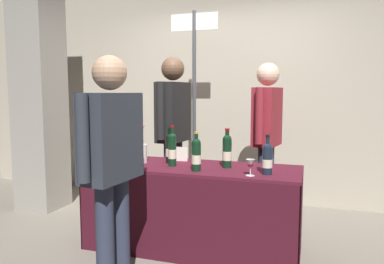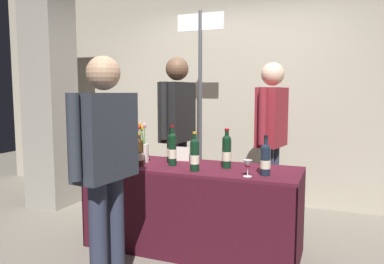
{
  "view_description": "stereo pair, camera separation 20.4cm",
  "coord_description": "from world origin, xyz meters",
  "px_view_note": "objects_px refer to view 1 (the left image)",
  "views": [
    {
      "loc": [
        0.98,
        -3.01,
        1.39
      ],
      "look_at": [
        0.0,
        0.0,
        1.05
      ],
      "focal_mm": 34.25,
      "sensor_mm": 36.0,
      "label": 1
    },
    {
      "loc": [
        1.17,
        -2.94,
        1.39
      ],
      "look_at": [
        0.0,
        0.0,
        1.05
      ],
      "focal_mm": 34.25,
      "sensor_mm": 36.0,
      "label": 2
    }
  ],
  "objects_px": {
    "tasting_table": "(192,192)",
    "featured_wine_bottle": "(172,149)",
    "taster_foreground_right": "(111,155)",
    "display_bottle_0": "(267,158)",
    "wine_glass_near_vendor": "(250,164)",
    "flower_vase": "(141,151)",
    "concrete_pillar": "(39,86)",
    "booth_signpost": "(194,89)",
    "vendor_presenter": "(173,124)"
  },
  "relations": [
    {
      "from": "tasting_table",
      "to": "featured_wine_bottle",
      "type": "relative_size",
      "value": 5.21
    },
    {
      "from": "tasting_table",
      "to": "taster_foreground_right",
      "type": "bearing_deg",
      "value": -106.22
    },
    {
      "from": "display_bottle_0",
      "to": "wine_glass_near_vendor",
      "type": "xyz_separation_m",
      "value": [
        -0.12,
        -0.09,
        -0.04
      ]
    },
    {
      "from": "flower_vase",
      "to": "taster_foreground_right",
      "type": "distance_m",
      "value": 0.95
    },
    {
      "from": "concrete_pillar",
      "to": "display_bottle_0",
      "type": "distance_m",
      "value": 2.92
    },
    {
      "from": "featured_wine_bottle",
      "to": "booth_signpost",
      "type": "height_order",
      "value": "booth_signpost"
    },
    {
      "from": "flower_vase",
      "to": "vendor_presenter",
      "type": "distance_m",
      "value": 0.62
    },
    {
      "from": "display_bottle_0",
      "to": "taster_foreground_right",
      "type": "distance_m",
      "value": 1.22
    },
    {
      "from": "wine_glass_near_vendor",
      "to": "concrete_pillar",
      "type": "bearing_deg",
      "value": 163.03
    },
    {
      "from": "booth_signpost",
      "to": "tasting_table",
      "type": "bearing_deg",
      "value": -73.32
    },
    {
      "from": "display_bottle_0",
      "to": "wine_glass_near_vendor",
      "type": "height_order",
      "value": "display_bottle_0"
    },
    {
      "from": "tasting_table",
      "to": "concrete_pillar",
      "type": "bearing_deg",
      "value": 164.46
    },
    {
      "from": "concrete_pillar",
      "to": "featured_wine_bottle",
      "type": "distance_m",
      "value": 2.12
    },
    {
      "from": "featured_wine_bottle",
      "to": "taster_foreground_right",
      "type": "relative_size",
      "value": 0.22
    },
    {
      "from": "vendor_presenter",
      "to": "flower_vase",
      "type": "bearing_deg",
      "value": -1.86
    },
    {
      "from": "concrete_pillar",
      "to": "flower_vase",
      "type": "xyz_separation_m",
      "value": [
        1.61,
        -0.58,
        -0.61
      ]
    },
    {
      "from": "taster_foreground_right",
      "to": "booth_signpost",
      "type": "bearing_deg",
      "value": 7.44
    },
    {
      "from": "concrete_pillar",
      "to": "vendor_presenter",
      "type": "distance_m",
      "value": 1.75
    },
    {
      "from": "taster_foreground_right",
      "to": "flower_vase",
      "type": "bearing_deg",
      "value": 20.3
    },
    {
      "from": "featured_wine_bottle",
      "to": "taster_foreground_right",
      "type": "height_order",
      "value": "taster_foreground_right"
    },
    {
      "from": "wine_glass_near_vendor",
      "to": "flower_vase",
      "type": "bearing_deg",
      "value": 167.53
    },
    {
      "from": "featured_wine_bottle",
      "to": "vendor_presenter",
      "type": "distance_m",
      "value": 0.7
    },
    {
      "from": "concrete_pillar",
      "to": "vendor_presenter",
      "type": "relative_size",
      "value": 1.67
    },
    {
      "from": "wine_glass_near_vendor",
      "to": "flower_vase",
      "type": "height_order",
      "value": "flower_vase"
    },
    {
      "from": "featured_wine_bottle",
      "to": "taster_foreground_right",
      "type": "xyz_separation_m",
      "value": [
        -0.1,
        -0.86,
        0.08
      ]
    },
    {
      "from": "display_bottle_0",
      "to": "featured_wine_bottle",
      "type": "bearing_deg",
      "value": 174.67
    },
    {
      "from": "taster_foreground_right",
      "to": "booth_signpost",
      "type": "relative_size",
      "value": 0.71
    },
    {
      "from": "vendor_presenter",
      "to": "booth_signpost",
      "type": "relative_size",
      "value": 0.76
    },
    {
      "from": "tasting_table",
      "to": "taster_foreground_right",
      "type": "xyz_separation_m",
      "value": [
        -0.26,
        -0.91,
        0.47
      ]
    },
    {
      "from": "tasting_table",
      "to": "booth_signpost",
      "type": "xyz_separation_m",
      "value": [
        -0.31,
        1.02,
        0.92
      ]
    },
    {
      "from": "display_bottle_0",
      "to": "wine_glass_near_vendor",
      "type": "distance_m",
      "value": 0.15
    },
    {
      "from": "concrete_pillar",
      "to": "tasting_table",
      "type": "xyz_separation_m",
      "value": [
        2.1,
        -0.58,
        -0.96
      ]
    },
    {
      "from": "concrete_pillar",
      "to": "wine_glass_near_vendor",
      "type": "height_order",
      "value": "concrete_pillar"
    },
    {
      "from": "wine_glass_near_vendor",
      "to": "booth_signpost",
      "type": "relative_size",
      "value": 0.06
    },
    {
      "from": "tasting_table",
      "to": "booth_signpost",
      "type": "relative_size",
      "value": 0.81
    },
    {
      "from": "concrete_pillar",
      "to": "booth_signpost",
      "type": "relative_size",
      "value": 1.28
    },
    {
      "from": "concrete_pillar",
      "to": "booth_signpost",
      "type": "distance_m",
      "value": 1.85
    },
    {
      "from": "display_bottle_0",
      "to": "vendor_presenter",
      "type": "distance_m",
      "value": 1.3
    },
    {
      "from": "flower_vase",
      "to": "vendor_presenter",
      "type": "xyz_separation_m",
      "value": [
        0.09,
        0.58,
        0.21
      ]
    },
    {
      "from": "wine_glass_near_vendor",
      "to": "tasting_table",
      "type": "bearing_deg",
      "value": 157.75
    },
    {
      "from": "display_bottle_0",
      "to": "wine_glass_near_vendor",
      "type": "relative_size",
      "value": 2.43
    },
    {
      "from": "featured_wine_bottle",
      "to": "wine_glass_near_vendor",
      "type": "bearing_deg",
      "value": -13.56
    },
    {
      "from": "wine_glass_near_vendor",
      "to": "vendor_presenter",
      "type": "bearing_deg",
      "value": 139.5
    },
    {
      "from": "tasting_table",
      "to": "wine_glass_near_vendor",
      "type": "distance_m",
      "value": 0.68
    },
    {
      "from": "featured_wine_bottle",
      "to": "booth_signpost",
      "type": "distance_m",
      "value": 1.21
    },
    {
      "from": "concrete_pillar",
      "to": "display_bottle_0",
      "type": "xyz_separation_m",
      "value": [
        2.77,
        -0.71,
        -0.59
      ]
    },
    {
      "from": "featured_wine_bottle",
      "to": "taster_foreground_right",
      "type": "distance_m",
      "value": 0.86
    },
    {
      "from": "display_bottle_0",
      "to": "booth_signpost",
      "type": "xyz_separation_m",
      "value": [
        -0.97,
        1.15,
        0.56
      ]
    },
    {
      "from": "display_bottle_0",
      "to": "booth_signpost",
      "type": "relative_size",
      "value": 0.14
    },
    {
      "from": "taster_foreground_right",
      "to": "booth_signpost",
      "type": "distance_m",
      "value": 1.98
    }
  ]
}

